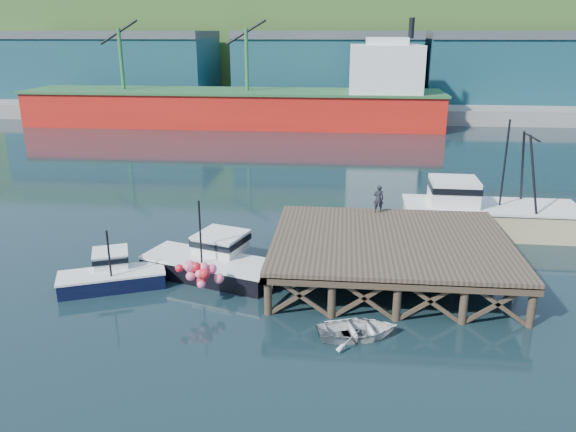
# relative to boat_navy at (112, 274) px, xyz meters

# --- Properties ---
(ground) EXTENTS (300.00, 300.00, 0.00)m
(ground) POSITION_rel_boat_navy_xyz_m (8.36, 2.54, -0.64)
(ground) COLOR black
(ground) RESTS_ON ground
(wharf) EXTENTS (12.00, 10.00, 2.62)m
(wharf) POSITION_rel_boat_navy_xyz_m (13.86, 2.35, 1.30)
(wharf) COLOR brown
(wharf) RESTS_ON ground
(far_quay) EXTENTS (160.00, 40.00, 2.00)m
(far_quay) POSITION_rel_boat_navy_xyz_m (8.36, 72.54, 0.36)
(far_quay) COLOR gray
(far_quay) RESTS_ON ground
(warehouse_left) EXTENTS (32.00, 16.00, 9.00)m
(warehouse_left) POSITION_rel_boat_navy_xyz_m (-26.64, 67.54, 5.86)
(warehouse_left) COLOR #1A4758
(warehouse_left) RESTS_ON far_quay
(warehouse_mid) EXTENTS (28.00, 16.00, 9.00)m
(warehouse_mid) POSITION_rel_boat_navy_xyz_m (8.36, 67.54, 5.86)
(warehouse_mid) COLOR #1A4758
(warehouse_mid) RESTS_ON far_quay
(warehouse_right) EXTENTS (30.00, 16.00, 9.00)m
(warehouse_right) POSITION_rel_boat_navy_xyz_m (38.36, 67.54, 5.86)
(warehouse_right) COLOR #1A4758
(warehouse_right) RESTS_ON far_quay
(cargo_ship) EXTENTS (55.50, 10.00, 13.75)m
(cargo_ship) POSITION_rel_boat_navy_xyz_m (-0.11, 50.54, 2.67)
(cargo_ship) COLOR red
(cargo_ship) RESTS_ON ground
(hillside) EXTENTS (220.00, 50.00, 22.00)m
(hillside) POSITION_rel_boat_navy_xyz_m (8.36, 102.54, 10.36)
(hillside) COLOR #2D511E
(hillside) RESTS_ON ground
(boat_navy) EXTENTS (5.44, 3.79, 3.20)m
(boat_navy) POSITION_rel_boat_navy_xyz_m (0.00, 0.00, 0.00)
(boat_navy) COLOR black
(boat_navy) RESTS_ON ground
(boat_black) EXTENTS (7.48, 6.20, 4.35)m
(boat_black) POSITION_rel_boat_navy_xyz_m (4.71, 1.79, 0.15)
(boat_black) COLOR black
(boat_black) RESTS_ON ground
(trawler) EXTENTS (10.79, 4.03, 7.18)m
(trawler) POSITION_rel_boat_navy_xyz_m (20.40, 9.90, 0.83)
(trawler) COLOR tan
(trawler) RESTS_ON ground
(dinghy) EXTENTS (3.90, 3.19, 0.71)m
(dinghy) POSITION_rel_boat_navy_xyz_m (12.15, -3.78, -0.29)
(dinghy) COLOR silver
(dinghy) RESTS_ON ground
(dockworker) EXTENTS (0.60, 0.40, 1.62)m
(dockworker) POSITION_rel_boat_navy_xyz_m (13.43, 6.86, 2.29)
(dockworker) COLOR black
(dockworker) RESTS_ON wharf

